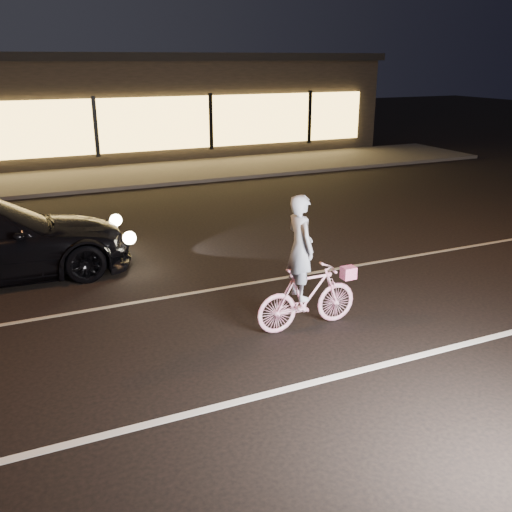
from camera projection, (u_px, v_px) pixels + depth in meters
name	position (u px, v px, depth m)	size (l,w,h in m)	color
ground	(268.00, 334.00, 8.71)	(90.00, 90.00, 0.00)	black
lane_stripe_near	(317.00, 381.00, 7.42)	(60.00, 0.12, 0.01)	silver
lane_stripe_far	(221.00, 288.00, 10.43)	(60.00, 0.10, 0.01)	gray
sidewalk	(108.00, 177.00, 19.89)	(30.00, 4.00, 0.12)	#383533
storefront	(78.00, 104.00, 24.34)	(25.40, 8.42, 4.20)	black
cyclist	(305.00, 282.00, 8.67)	(1.70, 0.58, 2.14)	#E84789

